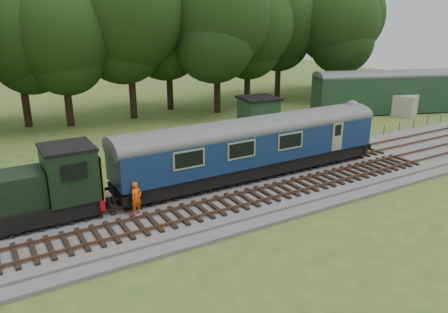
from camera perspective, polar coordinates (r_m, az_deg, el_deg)
ground at (r=24.49m, az=-5.98°, el=-6.75°), size 120.00×120.00×0.00m
ballast at (r=24.42m, az=-5.99°, el=-6.38°), size 70.00×7.00×0.35m
track_north at (r=25.50m, az=-7.34°, el=-4.74°), size 67.20×2.40×0.21m
track_south at (r=23.00m, az=-4.31°, el=-7.28°), size 67.20×2.40×0.21m
fence at (r=28.33m, az=-9.82°, el=-3.37°), size 64.00×0.12×1.00m
tree_line at (r=44.45m, az=-18.05°, el=3.93°), size 70.00×8.00×18.00m
dmu_railcar at (r=27.47m, az=3.88°, el=1.92°), size 18.05×2.86×3.88m
shunter_loco at (r=23.25m, az=-25.91°, el=-4.70°), size 8.91×2.60×3.38m
worker at (r=23.04m, az=-11.35°, el=-5.35°), size 0.75×0.63×1.75m
parked_coach at (r=50.73m, az=21.29°, el=8.18°), size 17.49×8.96×4.48m
shed at (r=41.85m, az=4.52°, el=5.91°), size 3.77×3.77×2.77m
caravan at (r=51.09m, az=22.85°, el=6.40°), size 4.86×3.64×2.14m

